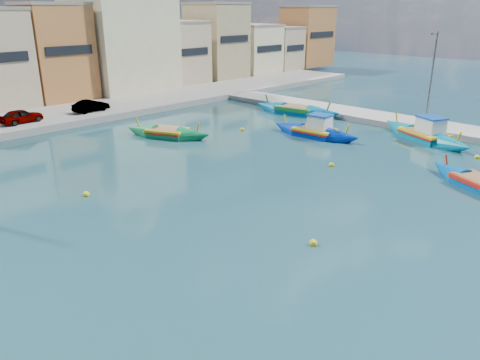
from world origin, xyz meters
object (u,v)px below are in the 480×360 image
luzzu_cyan_mid (296,111)px  luzzu_turquoise_cabin (424,136)px  luzzu_blue_south (480,185)px  quay_street_lamp (431,78)px  luzzu_blue_cabin (315,132)px  church_block (119,20)px  luzzu_green (167,134)px

luzzu_cyan_mid → luzzu_turquoise_cabin: bearing=-92.8°
luzzu_turquoise_cabin → luzzu_blue_south: luzzu_turquoise_cabin is taller
quay_street_lamp → luzzu_turquoise_cabin: (-3.08, -1.37, -3.97)m
quay_street_lamp → luzzu_blue_cabin: (-8.15, 5.43, -3.99)m
luzzu_blue_cabin → luzzu_blue_south: bearing=-102.5°
luzzu_turquoise_cabin → luzzu_blue_cabin: luzzu_turquoise_cabin is taller
quay_street_lamp → luzzu_blue_south: 14.46m
church_block → quay_street_lamp: church_block is taller
luzzu_turquoise_cabin → luzzu_blue_cabin: (-5.07, 6.80, -0.02)m
quay_street_lamp → luzzu_blue_cabin: 10.57m
luzzu_blue_cabin → church_block: bearing=88.6°
church_block → luzzu_green: size_ratio=2.48×
church_block → luzzu_turquoise_cabin: 36.53m
luzzu_turquoise_cabin → luzzu_blue_south: bearing=-139.8°
luzzu_turquoise_cabin → luzzu_blue_cabin: size_ratio=1.16×
luzzu_green → luzzu_blue_south: size_ratio=1.00×
luzzu_blue_cabin → luzzu_blue_south: luzzu_blue_cabin is taller
luzzu_green → quay_street_lamp: bearing=-39.9°
luzzu_turquoise_cabin → luzzu_blue_south: size_ratio=1.23×
luzzu_turquoise_cabin → luzzu_green: 20.27m
luzzu_blue_cabin → luzzu_blue_south: (-3.02, -13.64, -0.12)m
quay_street_lamp → luzzu_cyan_mid: bearing=101.8°
luzzu_cyan_mid → luzzu_blue_south: (-8.73, -19.92, -0.06)m
church_block → luzzu_cyan_mid: church_block is taller
luzzu_cyan_mid → luzzu_green: bearing=171.6°
luzzu_green → luzzu_blue_south: luzzu_green is taller
luzzu_turquoise_cabin → quay_street_lamp: bearing=24.0°
church_block → luzzu_green: bearing=-114.2°
church_block → luzzu_green: church_block is taller
quay_street_lamp → luzzu_green: size_ratio=1.04×
church_block → quay_street_lamp: (7.44, -34.00, -4.07)m
luzzu_turquoise_cabin → luzzu_cyan_mid: luzzu_turquoise_cabin is taller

